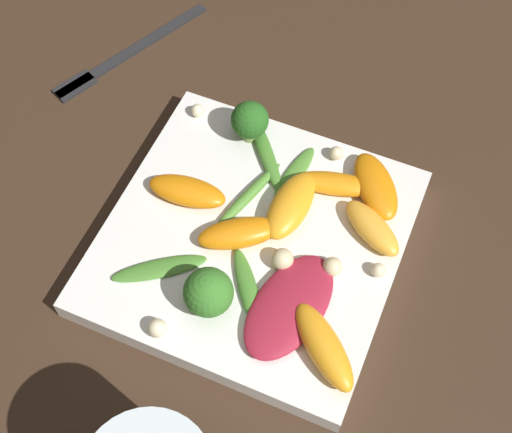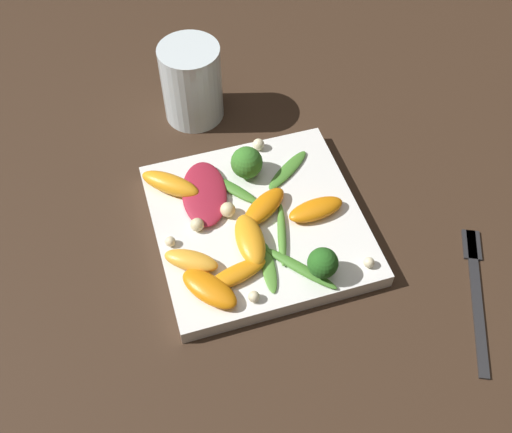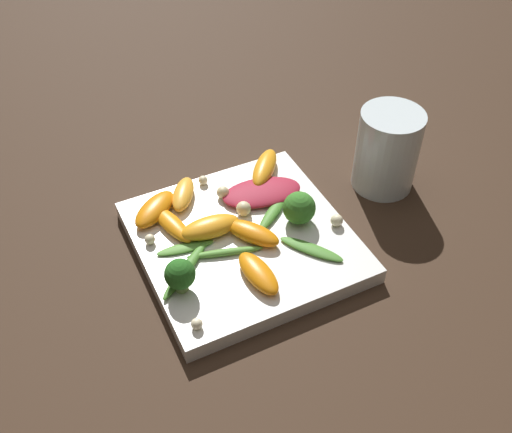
# 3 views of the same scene
# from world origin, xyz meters

# --- Properties ---
(ground_plane) EXTENTS (2.40, 2.40, 0.00)m
(ground_plane) POSITION_xyz_m (0.00, 0.00, 0.00)
(ground_plane) COLOR #382619
(plate) EXTENTS (0.25, 0.25, 0.02)m
(plate) POSITION_xyz_m (0.00, 0.00, 0.01)
(plate) COLOR white
(plate) RESTS_ON ground_plane
(fork) EXTENTS (0.09, 0.18, 0.01)m
(fork) POSITION_xyz_m (0.22, -0.15, 0.00)
(fork) COLOR #262628
(fork) RESTS_ON ground_plane
(radicchio_leaf_0) EXTENTS (0.07, 0.11, 0.01)m
(radicchio_leaf_0) POSITION_xyz_m (-0.05, 0.05, 0.03)
(radicchio_leaf_0) COLOR maroon
(radicchio_leaf_0) RESTS_ON plate
(orange_segment_0) EXTENTS (0.07, 0.08, 0.02)m
(orange_segment_0) POSITION_xyz_m (-0.08, -0.08, 0.03)
(orange_segment_0) COLOR orange
(orange_segment_0) RESTS_ON plate
(orange_segment_1) EXTENTS (0.08, 0.07, 0.02)m
(orange_segment_1) POSITION_xyz_m (-0.09, 0.07, 0.03)
(orange_segment_1) COLOR orange
(orange_segment_1) RESTS_ON plate
(orange_segment_2) EXTENTS (0.07, 0.04, 0.02)m
(orange_segment_2) POSITION_xyz_m (0.07, -0.01, 0.03)
(orange_segment_2) COLOR orange
(orange_segment_2) RESTS_ON plate
(orange_segment_3) EXTENTS (0.04, 0.07, 0.02)m
(orange_segment_3) POSITION_xyz_m (-0.02, -0.03, 0.03)
(orange_segment_3) COLOR orange
(orange_segment_3) RESTS_ON plate
(orange_segment_4) EXTENTS (0.07, 0.06, 0.02)m
(orange_segment_4) POSITION_xyz_m (0.01, 0.01, 0.03)
(orange_segment_4) COLOR orange
(orange_segment_4) RESTS_ON plate
(orange_segment_5) EXTENTS (0.08, 0.04, 0.01)m
(orange_segment_5) POSITION_xyz_m (-0.05, -0.07, 0.03)
(orange_segment_5) COLOR orange
(orange_segment_5) RESTS_ON plate
(orange_segment_6) EXTENTS (0.07, 0.06, 0.02)m
(orange_segment_6) POSITION_xyz_m (-0.09, -0.04, 0.03)
(orange_segment_6) COLOR #FCAD33
(orange_segment_6) RESTS_ON plate
(broccoli_floret_0) EXTENTS (0.04, 0.04, 0.04)m
(broccoli_floret_0) POSITION_xyz_m (0.01, 0.07, 0.04)
(broccoli_floret_0) COLOR #7A9E51
(broccoli_floret_0) RESTS_ON plate
(broccoli_floret_1) EXTENTS (0.03, 0.03, 0.04)m
(broccoli_floret_1) POSITION_xyz_m (0.04, -0.10, 0.04)
(broccoli_floret_1) COLOR #7A9E51
(broccoli_floret_1) RESTS_ON plate
(arugula_sprig_0) EXTENTS (0.06, 0.07, 0.01)m
(arugula_sprig_0) POSITION_xyz_m (-0.02, 0.05, 0.03)
(arugula_sprig_0) COLOR #47842D
(arugula_sprig_0) RESTS_ON plate
(arugula_sprig_1) EXTENTS (0.07, 0.06, 0.01)m
(arugula_sprig_1) POSITION_xyz_m (0.06, 0.06, 0.02)
(arugula_sprig_1) COLOR #47842D
(arugula_sprig_1) RESTS_ON plate
(arugula_sprig_2) EXTENTS (0.03, 0.07, 0.00)m
(arugula_sprig_2) POSITION_xyz_m (-0.01, -0.07, 0.02)
(arugula_sprig_2) COLOR #518E33
(arugula_sprig_2) RESTS_ON plate
(arugula_sprig_3) EXTENTS (0.04, 0.09, 0.01)m
(arugula_sprig_3) POSITION_xyz_m (0.02, -0.03, 0.03)
(arugula_sprig_3) COLOR #518E33
(arugula_sprig_3) RESTS_ON plate
(arugula_sprig_4) EXTENTS (0.07, 0.08, 0.01)m
(arugula_sprig_4) POSITION_xyz_m (0.02, -0.08, 0.03)
(arugula_sprig_4) COLOR #47842D
(arugula_sprig_4) RESTS_ON plate
(macadamia_nut_0) EXTENTS (0.01, 0.01, 0.01)m
(macadamia_nut_0) POSITION_xyz_m (-0.04, -0.11, 0.03)
(macadamia_nut_0) COLOR beige
(macadamia_nut_0) RESTS_ON plate
(macadamia_nut_1) EXTENTS (0.02, 0.02, 0.02)m
(macadamia_nut_1) POSITION_xyz_m (-0.03, 0.02, 0.03)
(macadamia_nut_1) COLOR beige
(macadamia_nut_1) RESTS_ON plate
(macadamia_nut_2) EXTENTS (0.01, 0.01, 0.01)m
(macadamia_nut_2) POSITION_xyz_m (-0.11, -0.01, 0.03)
(macadamia_nut_2) COLOR beige
(macadamia_nut_2) RESTS_ON plate
(macadamia_nut_3) EXTENTS (0.02, 0.02, 0.02)m
(macadamia_nut_3) POSITION_xyz_m (0.03, 0.11, 0.03)
(macadamia_nut_3) COLOR beige
(macadamia_nut_3) RESTS_ON plate
(macadamia_nut_4) EXTENTS (0.01, 0.01, 0.01)m
(macadamia_nut_4) POSITION_xyz_m (0.10, -0.10, 0.03)
(macadamia_nut_4) COLOR beige
(macadamia_nut_4) RESTS_ON plate
(macadamia_nut_5) EXTENTS (0.02, 0.02, 0.02)m
(macadamia_nut_5) POSITION_xyz_m (-0.07, 0.01, 0.03)
(macadamia_nut_5) COLOR beige
(macadamia_nut_5) RESTS_ON plate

